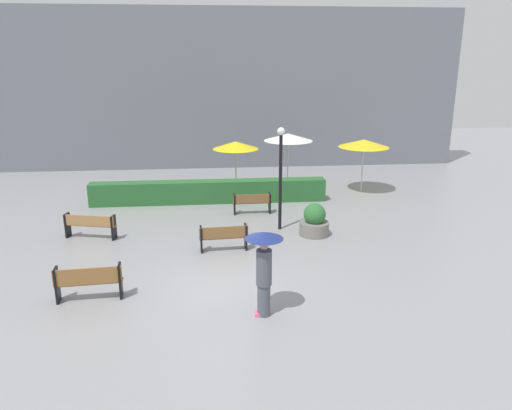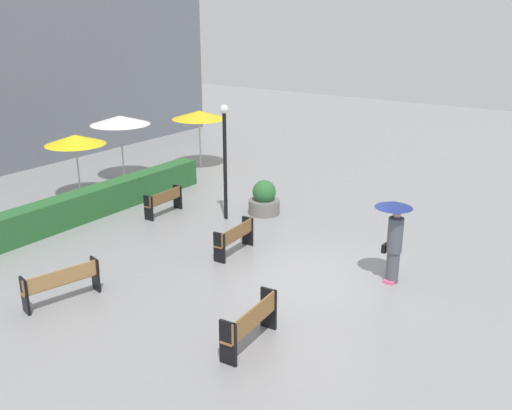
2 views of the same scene
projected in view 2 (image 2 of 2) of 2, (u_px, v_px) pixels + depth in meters
The scene contains 12 objects.
ground_plane at pixel (315, 279), 14.77m from camera, with size 60.00×60.00×0.00m, color gray.
bench_far_left at pixel (62, 282), 13.47m from camera, with size 1.85×0.76×0.87m.
bench_mid_center at pixel (235, 237), 16.17m from camera, with size 1.60×0.46×0.86m.
bench_near_left at pixel (251, 322), 11.69m from camera, with size 1.73×0.50×0.94m.
bench_back_row at pixel (164, 200), 19.29m from camera, with size 1.55×0.39×0.84m.
pedestrian_with_umbrella at pixel (394, 232), 14.24m from camera, with size 0.93×0.93×2.13m.
planter_pot at pixel (264, 200), 19.37m from camera, with size 1.05×1.05×1.16m.
lamp_post at pixel (225, 150), 18.32m from camera, with size 0.28×0.28×3.75m.
patio_umbrella_yellow at pixel (75, 140), 20.46m from camera, with size 2.13×2.13×2.34m.
patio_umbrella_white at pixel (120, 120), 22.60m from camera, with size 2.34×2.34×2.61m.
patio_umbrella_yellow_far at pixel (199, 115), 24.56m from camera, with size 2.33×2.33×2.47m.
hedge_strip at pixel (87, 204), 18.94m from camera, with size 10.16×0.70×0.97m, color #28602D.
Camera 2 is at (-11.85, -6.39, 6.55)m, focal length 40.55 mm.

